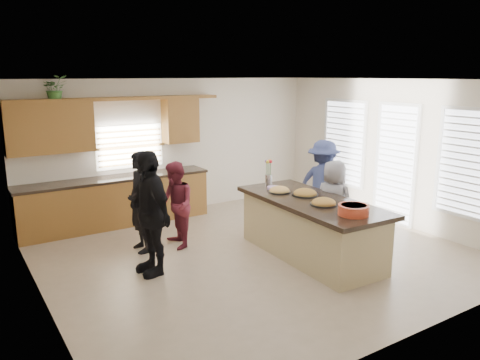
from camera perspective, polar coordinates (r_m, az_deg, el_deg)
floor at (r=7.80m, az=1.86°, el=-8.91°), size 6.50×6.50×0.00m
room_shell at (r=7.31m, az=1.97°, el=5.06°), size 6.52×6.02×2.81m
back_cabinetry at (r=9.30m, az=-15.32°, el=0.09°), size 4.08×0.66×2.46m
right_wall_glazing at (r=9.50m, az=18.66°, el=2.77°), size 0.06×4.00×2.25m
island at (r=7.62m, az=8.61°, el=-5.98°), size 1.25×2.74×0.95m
platter_front at (r=7.18m, az=10.18°, el=-2.81°), size 0.41×0.41×0.17m
platter_mid at (r=7.69m, az=7.95°, el=-1.68°), size 0.42×0.42×0.17m
platter_back at (r=7.85m, az=4.84°, el=-1.32°), size 0.38×0.38×0.15m
salad_bowl at (r=6.75m, az=13.67°, el=-3.50°), size 0.43×0.43×0.15m
clear_cup at (r=7.03m, az=15.11°, el=-3.15°), size 0.09×0.09×0.11m
plate_stack at (r=8.04m, az=4.11°, el=-0.98°), size 0.22×0.22×0.05m
flower_vase at (r=8.38m, az=3.51°, el=1.05°), size 0.14×0.14×0.44m
potted_plant at (r=8.97m, az=-21.62°, el=10.31°), size 0.44×0.38×0.47m
woman_left_back at (r=7.83m, az=-12.10°, el=-2.64°), size 0.42×0.62×1.68m
woman_left_mid at (r=7.91m, az=-7.87°, el=-3.08°), size 0.65×0.79×1.47m
woman_left_front at (r=6.91m, az=-10.88°, el=-3.97°), size 0.51×1.10×1.84m
woman_right_back at (r=9.07m, az=10.09°, el=-0.45°), size 0.92×1.22×1.68m
woman_right_front at (r=8.15m, az=11.31°, el=-2.73°), size 0.68×0.83×1.47m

